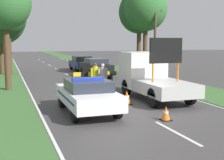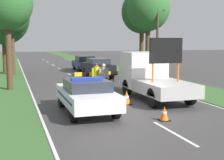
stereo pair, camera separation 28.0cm
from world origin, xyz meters
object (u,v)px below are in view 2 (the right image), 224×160
Objects in this scene: work_truck at (151,76)px; roadside_tree_near_right at (7,3)px; queued_car_sedan_black at (98,67)px; roadside_tree_mid_left at (148,9)px; roadside_tree_near_left at (142,12)px; traffic_cone_centre_front at (127,98)px; road_barrier at (96,75)px; roadside_tree_far_left at (11,18)px; utility_pole at (157,39)px; police_officer at (97,74)px; queued_car_hatch_blue at (85,63)px; traffic_cone_near_police at (164,114)px; roadside_tree_mid_right at (3,18)px; police_car at (86,95)px; pedestrian_civilian at (104,75)px.

roadside_tree_near_right is (-7.17, 5.09, 4.08)m from work_truck.
queued_car_sedan_black is 0.60× the size of roadside_tree_mid_left.
roadside_tree_near_left is at bearing -163.45° from queued_car_sedan_black.
traffic_cone_centre_front is 11.15m from queued_car_sedan_black.
roadside_tree_near_left is (6.25, 7.51, 4.63)m from road_barrier.
queued_car_sedan_black is (1.80, 6.19, -0.06)m from road_barrier.
roadside_tree_far_left is at bearing 164.65° from roadside_tree_near_left.
utility_pole is at bearing -92.00° from roadside_tree_near_left.
roadside_tree_far_left reaches higher than police_officer.
road_barrier is 13.02m from queued_car_hatch_blue.
roadside_tree_near_left is at bearing 63.83° from traffic_cone_centre_front.
police_officer is at bearing -101.36° from road_barrier.
roadside_tree_near_left is 4.20m from utility_pole.
police_officer reaches higher than queued_car_sedan_black.
roadside_tree_mid_right is (-6.03, 20.56, 4.90)m from traffic_cone_near_police.
traffic_cone_near_police is 0.07× the size of roadside_tree_mid_left.
queued_car_hatch_blue reaches higher than road_barrier.
roadside_tree_near_right reaches higher than work_truck.
road_barrier is 1.64× the size of police_officer.
roadside_tree_mid_right is (-0.44, 10.84, -0.09)m from roadside_tree_near_right.
traffic_cone_near_police is at bearing 85.30° from queued_car_hatch_blue.
roadside_tree_near_right reaches higher than police_car.
work_truck is 8.13× the size of traffic_cone_centre_front.
police_officer is at bearing -21.45° from roadside_tree_near_right.
roadside_tree_mid_right reaches higher than work_truck.
work_truck is at bearing -35.36° from roadside_tree_near_right.
police_car is 5.61m from pedestrian_civilian.
queued_car_sedan_black is (3.82, 12.08, 0.10)m from police_car.
queued_car_hatch_blue is (4.22, 18.73, 0.00)m from police_car.
police_car is at bearing 29.90° from work_truck.
queued_car_hatch_blue is at bearing -90.75° from work_truck.
traffic_cone_near_police is 0.07× the size of roadside_tree_near_left.
roadside_tree_far_left reaches higher than pedestrian_civilian.
work_truck is 0.69× the size of roadside_tree_mid_right.
roadside_tree_far_left is at bearing -68.83° from roadside_tree_mid_right.
work_truck is 9.67× the size of traffic_cone_near_police.
queued_car_hatch_blue is 8.23m from roadside_tree_near_left.
queued_car_sedan_black is at bearing 33.77° from roadside_tree_near_right.
traffic_cone_near_police is 0.08× the size of roadside_tree_near_right.
roadside_tree_far_left reaches higher than police_car.
utility_pole is at bearing -87.21° from roadside_tree_mid_left.
road_barrier is 8.21m from traffic_cone_near_police.
pedestrian_civilian is at bearing -65.76° from roadside_tree_far_left.
roadside_tree_mid_left reaches higher than pedestrian_civilian.
queued_car_sedan_black is 8.99m from roadside_tree_far_left.
roadside_tree_mid_right is 1.14× the size of roadside_tree_far_left.
roadside_tree_mid_left reaches higher than police_officer.
pedestrian_civilian reaches higher than police_car.
work_truck is 0.71× the size of roadside_tree_near_left.
roadside_tree_mid_right is at bearing 117.03° from road_barrier.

